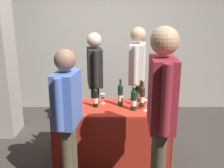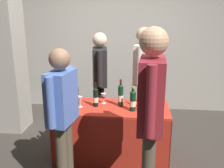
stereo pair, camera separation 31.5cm
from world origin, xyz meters
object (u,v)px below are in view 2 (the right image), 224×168
display_bottle_0 (96,97)px  vendor_presenter (100,74)px  taster_foreground_right (62,109)px  wine_glass_near_vendor (104,96)px  wine_glass_near_taster (80,100)px  concrete_pillar (4,33)px  wine_glass_mid (145,105)px  tasting_table (112,123)px  featured_wine_bottle (142,97)px  flower_vase (68,101)px

display_bottle_0 → vendor_presenter: 0.79m
vendor_presenter → taster_foreground_right: 1.43m
wine_glass_near_vendor → wine_glass_near_taster: same height
concrete_pillar → wine_glass_mid: (2.16, -0.88, -0.75)m
vendor_presenter → wine_glass_near_vendor: bearing=4.2°
tasting_table → featured_wine_bottle: 0.53m
concrete_pillar → wine_glass_near_taster: (1.34, -0.80, -0.75)m
display_bottle_0 → flower_vase: (-0.31, -0.17, -0.01)m
wine_glass_near_taster → flower_vase: (-0.12, -0.12, 0.02)m
vendor_presenter → taster_foreground_right: vendor_presenter is taller
display_bottle_0 → wine_glass_near_vendor: size_ratio=2.27×
tasting_table → featured_wine_bottle: featured_wine_bottle is taller
wine_glass_mid → tasting_table: bearing=163.0°
featured_wine_bottle → taster_foreground_right: 1.04m
wine_glass_mid → flower_vase: flower_vase is taller
concrete_pillar → featured_wine_bottle: 2.36m
tasting_table → taster_foreground_right: taster_foreground_right is taller
wine_glass_near_vendor → flower_vase: flower_vase is taller
taster_foreground_right → tasting_table: bearing=-27.8°
wine_glass_near_taster → featured_wine_bottle: bearing=3.6°
concrete_pillar → display_bottle_0: (1.54, -0.75, -0.72)m
vendor_presenter → flower_vase: bearing=-22.8°
wine_glass_near_vendor → vendor_presenter: size_ratio=0.09×
wine_glass_mid → featured_wine_bottle: bearing=104.6°
concrete_pillar → vendor_presenter: bearing=1.4°
tasting_table → wine_glass_near_taster: size_ratio=10.50×
wine_glass_mid → wine_glass_near_vendor: bearing=155.6°
featured_wine_bottle → display_bottle_0: 0.59m
wine_glass_near_taster → flower_vase: flower_vase is taller
wine_glass_near_taster → vendor_presenter: bearing=80.8°
display_bottle_0 → vendor_presenter: (-0.06, 0.78, 0.11)m
concrete_pillar → tasting_table: 2.18m
concrete_pillar → taster_foreground_right: concrete_pillar is taller
wine_glass_near_vendor → tasting_table: bearing=-43.6°
tasting_table → wine_glass_near_vendor: bearing=136.4°
concrete_pillar → taster_foreground_right: 2.00m
vendor_presenter → taster_foreground_right: bearing=-15.4°
concrete_pillar → wine_glass_near_vendor: 1.90m
concrete_pillar → tasting_table: size_ratio=2.18×
display_bottle_0 → wine_glass_near_taster: bearing=-165.3°
concrete_pillar → display_bottle_0: bearing=-25.9°
taster_foreground_right → display_bottle_0: bearing=-13.1°
display_bottle_0 → flower_vase: bearing=-150.8°
tasting_table → wine_glass_mid: 0.54m
taster_foreground_right → wine_glass_mid: bearing=-52.0°
wine_glass_near_vendor → wine_glass_near_taster: 0.32m
concrete_pillar → featured_wine_bottle: bearing=-19.4°
flower_vase → wine_glass_near_vendor: bearing=35.8°
wine_glass_near_taster → display_bottle_0: bearing=14.7°
tasting_table → taster_foreground_right: bearing=-125.7°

